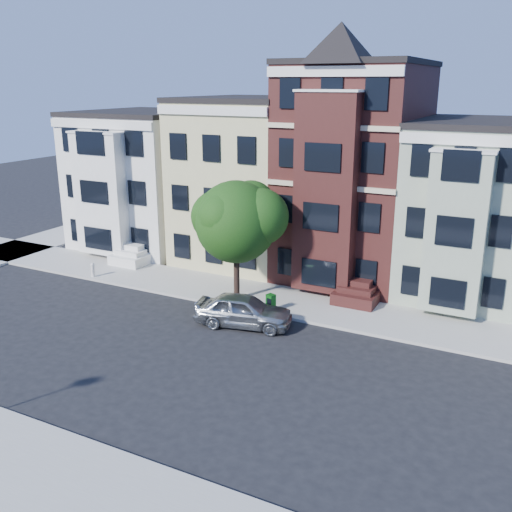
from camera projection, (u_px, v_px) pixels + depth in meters
The scene contains 11 objects.
ground at pixel (236, 375), 22.59m from camera, with size 120.00×120.00×0.00m, color black.
far_sidewalk at pixel (311, 306), 29.38m from camera, with size 60.00×4.00×0.15m, color #9E9B93.
near_sidewalk at pixel (95, 500), 15.76m from camera, with size 60.00×4.00×0.15m, color #9E9B93.
house_white at pixel (149, 181), 40.16m from camera, with size 8.00×9.00×9.00m, color white.
house_yellow at pixel (249, 182), 36.53m from camera, with size 7.00×9.00×10.00m, color #CCC28A.
house_brown at pixel (355, 174), 33.18m from camera, with size 7.00×9.00×12.00m, color #371513.
house_green at pixel (470, 210), 30.79m from camera, with size 6.00×9.00×9.00m, color #96A38B.
street_tree at pixel (236, 227), 29.09m from camera, with size 6.68×6.68×7.77m, color #215013, non-canonical shape.
parked_car at pixel (243, 310), 26.99m from camera, with size 1.86×4.63×1.58m, color #9B9FA4.
newspaper_box at pixel (271, 303), 28.46m from camera, with size 0.39×0.35×0.88m, color #0D5413.
fire_hydrant at pixel (93, 271), 33.52m from camera, with size 0.24×0.24×0.67m, color silver.
Camera 1 is at (9.93, -17.63, 11.14)m, focal length 40.00 mm.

